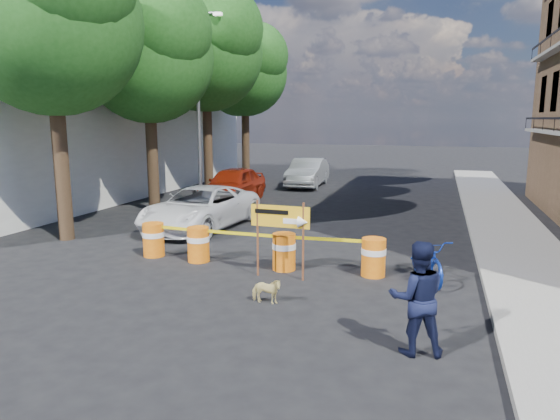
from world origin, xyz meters
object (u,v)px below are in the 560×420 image
Objects in this scene: barrel_far_right at (374,256)px; sedan_silver at (308,172)px; detour_sign at (287,223)px; suv_white at (201,208)px; barrel_far_left at (154,239)px; barrel_mid_left at (198,244)px; sedan_red at (233,184)px; barrel_mid_right at (284,251)px; pedestrian at (417,298)px; dog at (266,291)px; bicycle at (428,238)px.

barrel_far_right is 15.74m from sedan_silver.
suv_white is (-4.33, 4.30, -0.62)m from detour_sign.
barrel_far_left is 14.84m from sedan_silver.
sedan_red reaches higher than barrel_mid_left.
barrel_far_left is 5.83m from barrel_far_right.
barrel_mid_right is at bearing -0.62° from barrel_mid_left.
pedestrian is (1.12, -3.75, 0.44)m from barrel_far_right.
barrel_mid_right is 0.20× the size of sedan_red.
barrel_far_right is at bearing 4.35° from barrel_mid_right.
pedestrian is at bearing -73.10° from sedan_silver.
sedan_silver is (0.43, 14.83, 0.29)m from barrel_far_left.
suv_white is (-4.38, 5.93, 0.43)m from dog.
suv_white is (-4.05, 3.64, 0.23)m from barrel_mid_right.
bicycle is 3.15× the size of dog.
barrel_far_left is 0.18× the size of suv_white.
barrel_mid_left is 1.00× the size of barrel_far_right.
barrel_far_left is at bearing 176.18° from barrel_mid_left.
suv_white is at bearing 150.69° from barrel_far_right.
barrel_mid_left is at bearing -59.08° from suv_white.
pedestrian is at bearing -42.92° from detour_sign.
barrel_far_left is 1.43× the size of dog.
bicycle is at bearing 1.49° from barrel_mid_left.
barrel_far_left is 9.05m from sedan_red.
sedan_red is (-5.50, 11.33, 0.50)m from dog.
pedestrian is 19.65m from sedan_silver.
barrel_far_left is 7.89m from pedestrian.
bicycle is at bearing -104.41° from pedestrian.
pedestrian reaches higher than barrel_mid_right.
barrel_mid_left is 4.46m from barrel_far_right.
barrel_mid_right is 2.32m from dog.
suv_white is at bearing 115.56° from barrel_mid_left.
suv_white is at bearing -96.47° from sedan_silver.
pedestrian is at bearing -47.70° from barrel_mid_right.
detour_sign is 0.40× the size of sedan_red.
barrel_mid_right is at bearing -59.72° from sedan_red.
sedan_silver is at bearing 110.07° from barrel_far_right.
pedestrian reaches higher than dog.
barrel_far_left is at bearing -78.90° from suv_white.
barrel_mid_right is 0.50× the size of detour_sign.
barrel_far_left is 3.70m from barrel_mid_right.
suv_white reaches higher than barrel_mid_left.
barrel_mid_right is at bearing -175.65° from barrel_far_right.
barrel_mid_left is at bearing 161.22° from bicycle.
sedan_silver reaches higher than barrel_mid_left.
bicycle is at bearing -68.41° from sedan_silver.
pedestrian is 0.92× the size of bicycle.
sedan_silver reaches higher than dog.
suv_white is 1.09× the size of sedan_silver.
pedestrian is 0.39× the size of sedan_silver.
suv_white is (-0.35, 3.52, 0.23)m from barrel_far_left.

